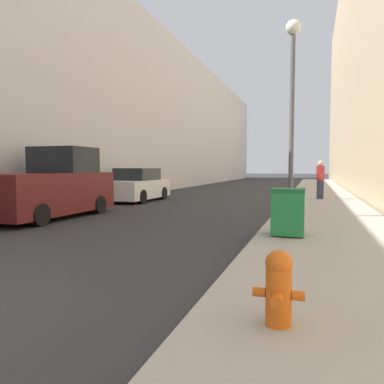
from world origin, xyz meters
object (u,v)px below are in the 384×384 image
(pickup_truck, at_px, (51,188))
(parked_sedan_near, at_px, (138,186))
(fire_hydrant, at_px, (279,286))
(trash_bin, at_px, (288,211))
(lamppost, at_px, (292,94))
(pedestrian_on_sidewalk, at_px, (320,180))

(pickup_truck, height_order, parked_sedan_near, pickup_truck)
(fire_hydrant, xyz_separation_m, trash_bin, (-0.21, 4.84, 0.16))
(parked_sedan_near, bearing_deg, lamppost, -31.86)
(trash_bin, xyz_separation_m, pedestrian_on_sidewalk, (0.84, 10.38, 0.38))
(trash_bin, bearing_deg, fire_hydrant, -87.48)
(fire_hydrant, distance_m, pedestrian_on_sidewalk, 15.24)
(pickup_truck, height_order, pedestrian_on_sidewalk, pickup_truck)
(fire_hydrant, distance_m, lamppost, 8.97)
(trash_bin, distance_m, pedestrian_on_sidewalk, 10.42)
(trash_bin, relative_size, pedestrian_on_sidewalk, 0.57)
(fire_hydrant, height_order, parked_sedan_near, parked_sedan_near)
(pedestrian_on_sidewalk, bearing_deg, trash_bin, -94.63)
(pedestrian_on_sidewalk, bearing_deg, parked_sedan_near, -165.08)
(fire_hydrant, height_order, pedestrian_on_sidewalk, pedestrian_on_sidewalk)
(pedestrian_on_sidewalk, bearing_deg, pickup_truck, -134.71)
(lamppost, bearing_deg, parked_sedan_near, 148.14)
(lamppost, bearing_deg, fire_hydrant, -87.53)
(lamppost, bearing_deg, trash_bin, -87.60)
(fire_hydrant, relative_size, pickup_truck, 0.15)
(fire_hydrant, relative_size, lamppost, 0.12)
(parked_sedan_near, xyz_separation_m, pedestrian_on_sidewalk, (8.45, 2.25, 0.32))
(pickup_truck, bearing_deg, pedestrian_on_sidewalk, 45.29)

